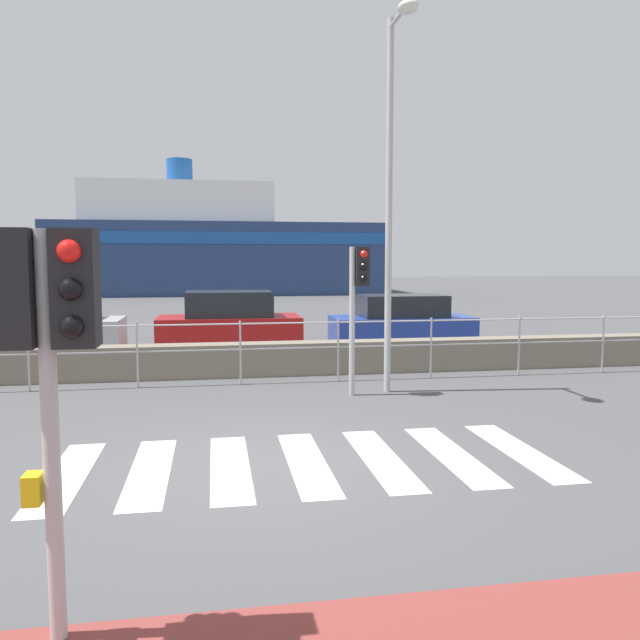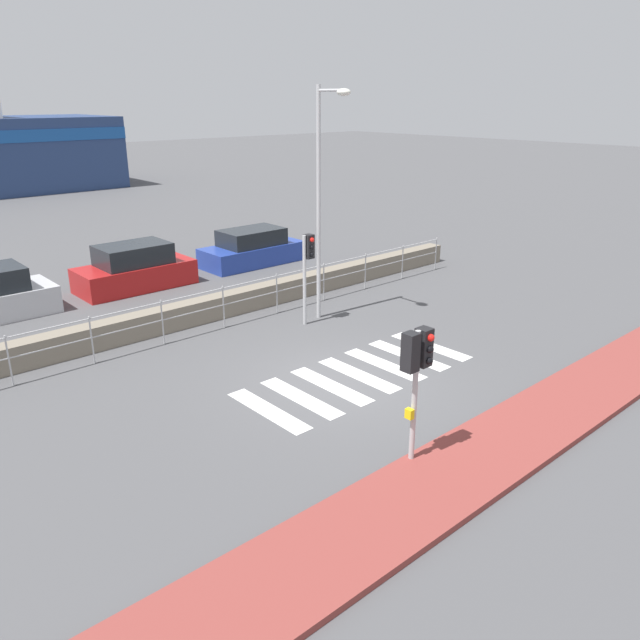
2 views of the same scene
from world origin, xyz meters
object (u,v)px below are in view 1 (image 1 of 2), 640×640
traffic_light_near (46,328)px  streetlamp (393,165)px  traffic_light_far (358,287)px  ferry_boat (212,248)px  parked_car_silver (45,327)px  parked_car_blue (402,322)px  parked_car_red (229,323)px

traffic_light_near → streetlamp: bearing=59.3°
traffic_light_near → traffic_light_far: traffic_light_far is taller
ferry_boat → parked_car_silver: bearing=-98.7°
traffic_light_far → streetlamp: bearing=-2.0°
traffic_light_near → traffic_light_far: (3.45, 6.85, -0.07)m
streetlamp → traffic_light_near: bearing=-120.7°
streetlamp → parked_car_silver: size_ratio=1.67×
traffic_light_far → parked_car_silver: 9.69m
streetlamp → parked_car_blue: bearing=71.3°
parked_car_silver → streetlamp: bearing=-41.9°
streetlamp → parked_car_blue: (2.27, 6.71, -3.44)m
ferry_boat → parked_car_blue: size_ratio=5.64×
traffic_light_far → ferry_boat: 35.19m
parked_car_silver → traffic_light_near: bearing=-75.8°
streetlamp → parked_car_red: 7.98m
ferry_boat → parked_car_red: (0.47, -28.38, -2.60)m
traffic_light_far → streetlamp: 2.19m
streetlamp → ferry_boat: bearing=95.1°
traffic_light_near → ferry_boat: bearing=88.8°
streetlamp → ferry_boat: 35.24m
parked_car_silver → traffic_light_far: bearing=-44.2°
traffic_light_far → streetlamp: (0.59, -0.02, 2.10)m
streetlamp → parked_car_red: (-2.68, 6.71, -3.38)m
traffic_light_near → parked_car_red: traffic_light_near is taller
traffic_light_far → traffic_light_near: bearing=-116.8°
traffic_light_far → parked_car_red: (-2.08, 6.69, -1.27)m
streetlamp → ferry_boat: (-3.15, 35.09, -0.78)m
traffic_light_far → streetlamp: streetlamp is taller
parked_car_blue → ferry_boat: bearing=100.8°
streetlamp → ferry_boat: size_ratio=0.29×
traffic_light_near → traffic_light_far: size_ratio=0.98×
parked_car_red → streetlamp: bearing=-68.3°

